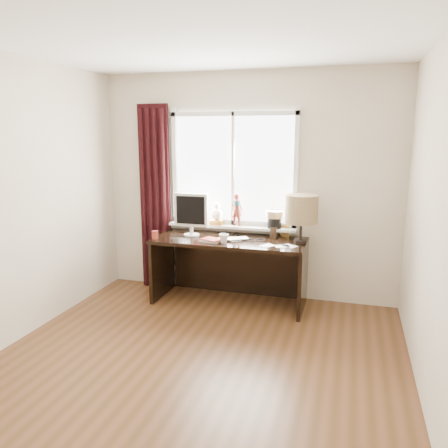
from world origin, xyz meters
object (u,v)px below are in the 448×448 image
(mug, at_px, (224,238))
(red_cup, at_px, (155,235))
(laptop, at_px, (233,239))
(monitor, at_px, (191,212))
(desk, at_px, (232,258))
(table_lamp, at_px, (301,210))

(mug, distance_m, red_cup, 0.79)
(red_cup, bearing_deg, mug, 2.60)
(laptop, height_order, monitor, monitor)
(red_cup, bearing_deg, desk, 22.04)
(desk, relative_size, monitor, 3.47)
(monitor, bearing_deg, table_lamp, 0.78)
(mug, distance_m, desk, 0.41)
(laptop, distance_m, monitor, 0.59)
(table_lamp, bearing_deg, monitor, -179.22)
(red_cup, height_order, desk, red_cup)
(mug, height_order, table_lamp, table_lamp)
(mug, xyz_separation_m, monitor, (-0.46, 0.23, 0.23))
(desk, height_order, table_lamp, table_lamp)
(monitor, height_order, table_lamp, table_lamp)
(mug, relative_size, monitor, 0.21)
(laptop, bearing_deg, desk, 84.26)
(mug, bearing_deg, red_cup, -177.40)
(red_cup, distance_m, table_lamp, 1.64)
(table_lamp, bearing_deg, laptop, -172.32)
(laptop, distance_m, desk, 0.30)
(mug, relative_size, red_cup, 1.14)
(desk, bearing_deg, monitor, -173.17)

